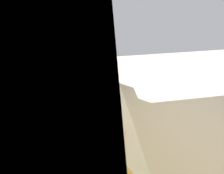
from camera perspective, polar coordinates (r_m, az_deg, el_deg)
ground_plane at (r=2.69m, az=26.07°, el=-15.89°), size 5.85×5.85×0.00m
wall_back at (r=1.49m, az=-21.78°, el=6.19°), size 3.78×0.12×2.56m
counter_run at (r=1.75m, az=-5.05°, el=-22.63°), size 2.95×0.63×0.93m
oven_range at (r=3.08m, az=-7.09°, el=6.64°), size 0.61×0.68×1.11m
microwave at (r=1.62m, az=-8.00°, el=2.60°), size 0.46×0.35×0.30m
kettle at (r=1.22m, az=-0.59°, el=-14.94°), size 0.19×0.14×0.18m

